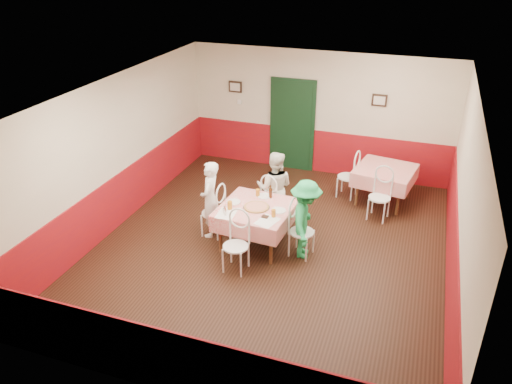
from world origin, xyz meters
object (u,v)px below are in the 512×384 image
(chair_left, at_px, (213,213))
(glass_c, at_px, (258,193))
(diner_right, at_px, (305,220))
(chair_far, at_px, (273,201))
(chair_right, at_px, (302,232))
(glass_a, at_px, (230,205))
(glass_b, at_px, (274,213))
(chair_near, at_px, (236,247))
(main_table, at_px, (256,226))
(diner_left, at_px, (210,199))
(chair_second_a, at_px, (348,177))
(chair_second_b, at_px, (379,198))
(wallet, at_px, (265,217))
(diner_far, at_px, (275,188))
(pizza, at_px, (256,207))
(beer_bottle, at_px, (270,192))
(second_table, at_px, (383,185))

(chair_left, relative_size, glass_c, 6.74)
(chair_left, relative_size, diner_right, 0.63)
(chair_far, bearing_deg, chair_right, 146.04)
(glass_a, distance_m, glass_b, 0.79)
(glass_c, bearing_deg, chair_near, -87.66)
(main_table, bearing_deg, chair_left, 176.31)
(diner_left, xyz_separation_m, diner_right, (1.80, -0.12, -0.01))
(main_table, bearing_deg, chair_second_a, 63.64)
(chair_near, height_order, diner_left, diner_left)
(glass_b, relative_size, diner_left, 0.09)
(chair_near, bearing_deg, chair_second_b, 54.18)
(chair_right, distance_m, diner_right, 0.26)
(chair_left, distance_m, glass_c, 0.90)
(glass_b, height_order, wallet, glass_b)
(chair_second_b, distance_m, diner_right, 2.04)
(main_table, distance_m, diner_far, 0.96)
(glass_b, distance_m, glass_c, 0.80)
(chair_near, bearing_deg, glass_a, 121.59)
(glass_b, relative_size, wallet, 1.23)
(pizza, bearing_deg, glass_b, -28.94)
(chair_left, height_order, chair_second_a, same)
(chair_second_b, height_order, wallet, chair_second_b)
(glass_a, bearing_deg, wallet, -5.73)
(main_table, height_order, glass_b, glass_b)
(pizza, xyz_separation_m, glass_c, (-0.12, 0.42, 0.05))
(glass_a, height_order, beer_bottle, beer_bottle)
(chair_second_a, xyz_separation_m, glass_a, (-1.60, -2.64, 0.39))
(diner_left, bearing_deg, glass_c, 105.78)
(pizza, bearing_deg, chair_left, 174.91)
(glass_c, distance_m, beer_bottle, 0.24)
(glass_a, xyz_separation_m, diner_right, (1.30, 0.17, -0.13))
(pizza, bearing_deg, chair_right, -2.23)
(chair_far, relative_size, chair_near, 1.00)
(chair_second_a, bearing_deg, second_table, 99.75)
(chair_far, height_order, glass_c, chair_far)
(chair_second_a, bearing_deg, diner_left, -31.87)
(diner_left, bearing_deg, second_table, 122.03)
(glass_a, xyz_separation_m, beer_bottle, (0.53, 0.64, 0.04))
(main_table, relative_size, chair_near, 1.36)
(glass_a, distance_m, diner_left, 0.59)
(beer_bottle, bearing_deg, chair_far, 99.88)
(second_table, bearing_deg, diner_left, -140.34)
(wallet, bearing_deg, main_table, 135.67)
(chair_right, xyz_separation_m, diner_right, (0.05, -0.00, 0.26))
(pizza, relative_size, glass_c, 3.23)
(main_table, height_order, diner_right, diner_right)
(chair_right, relative_size, glass_a, 5.97)
(chair_second_b, xyz_separation_m, diner_far, (-1.89, -0.77, 0.27))
(main_table, relative_size, diner_left, 0.84)
(pizza, relative_size, diner_far, 0.30)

